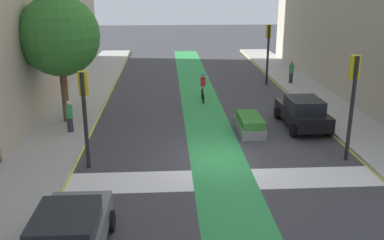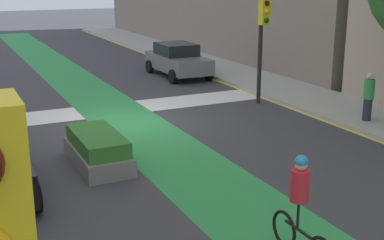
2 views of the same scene
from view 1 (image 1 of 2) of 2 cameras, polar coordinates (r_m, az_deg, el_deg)
ground_plane at (r=18.42m, az=3.55°, el=-5.19°), size 120.00×120.00×0.00m
bike_lane_paint at (r=18.42m, az=3.45°, el=-5.18°), size 2.40×60.00×0.01m
crosswalk_band at (r=16.61m, az=4.38°, el=-7.87°), size 12.00×1.80×0.01m
sidewalk_left at (r=19.03m, az=-19.58°, el=-5.23°), size 3.00×60.00×0.15m
curb_stripe_left at (r=18.69m, az=-15.12°, el=-5.44°), size 0.16×60.00×0.01m
curb_stripe_right at (r=20.03m, az=20.90°, el=-4.43°), size 0.16×60.00×0.01m
traffic_signal_near_right at (r=18.63m, az=20.54°, el=3.97°), size 0.35×0.52×4.42m
traffic_signal_near_left at (r=17.31m, az=-14.08°, el=2.45°), size 0.35×0.52×3.92m
traffic_signal_far_right at (r=31.74m, az=10.05°, el=10.02°), size 0.35×0.52×4.32m
car_black_right_far at (r=22.85m, az=14.47°, el=1.01°), size 2.08×4.23×1.57m
car_grey_left_near at (r=12.18m, az=-16.09°, el=-14.61°), size 2.03×4.21×1.57m
cyclist_in_lane at (r=26.92m, az=1.45°, el=4.46°), size 0.32×1.73×1.86m
pedestrian_sidewalk_right_a at (r=32.25m, az=13.04°, el=6.21°), size 0.34×0.34×1.58m
pedestrian_sidewalk_left_a at (r=21.82m, az=-15.93°, el=0.49°), size 0.34×0.34×1.57m
street_tree_near at (r=22.89m, az=-17.16°, el=10.58°), size 4.05×4.05×6.50m
median_planter at (r=21.67m, az=7.68°, el=-0.59°), size 1.18×2.63×0.85m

